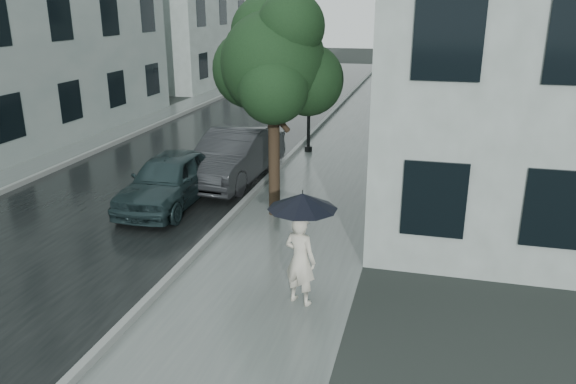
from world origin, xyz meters
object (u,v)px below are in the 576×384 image
(pedestrian, at_px, (300,260))
(car_far, at_px, (234,155))
(car_near, at_px, (170,179))
(lamp_post, at_px, (305,69))
(street_tree, at_px, (274,62))

(pedestrian, xyz_separation_m, car_far, (-3.63, 6.72, -0.06))
(car_near, relative_size, car_far, 0.87)
(pedestrian, height_order, car_far, pedestrian)
(pedestrian, height_order, car_near, pedestrian)
(car_near, xyz_separation_m, car_far, (0.94, 2.50, 0.08))
(lamp_post, xyz_separation_m, car_far, (-1.27, -3.95, -2.18))
(street_tree, relative_size, car_far, 1.15)
(lamp_post, height_order, car_near, lamp_post)
(pedestrian, relative_size, lamp_post, 0.32)
(pedestrian, xyz_separation_m, car_near, (-4.57, 4.22, -0.13))
(car_far, bearing_deg, lamp_post, 76.18)
(street_tree, xyz_separation_m, lamp_post, (-0.69, 6.34, -0.86))
(street_tree, distance_m, car_far, 4.34)
(street_tree, xyz_separation_m, car_near, (-2.90, -0.11, -3.12))
(pedestrian, height_order, lamp_post, lamp_post)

